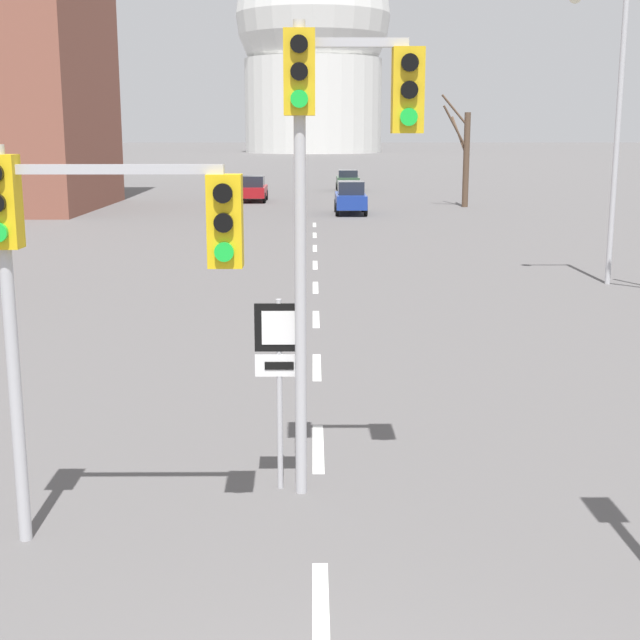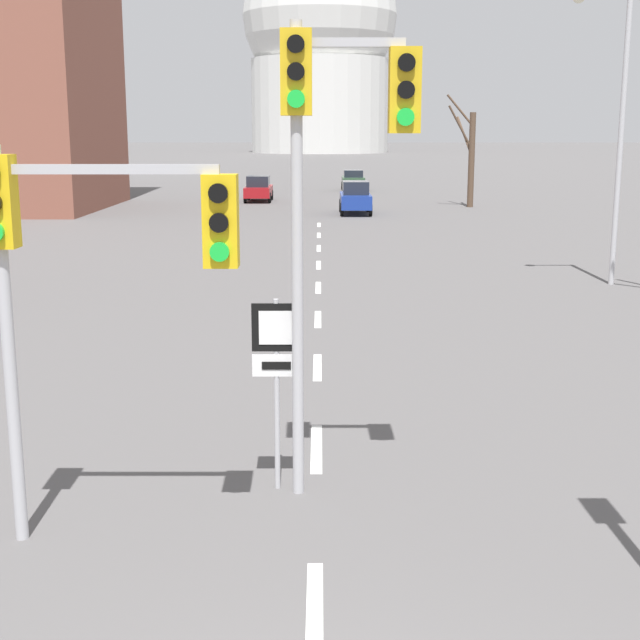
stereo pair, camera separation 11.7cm
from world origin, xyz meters
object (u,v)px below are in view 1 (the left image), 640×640
(traffic_signal_centre_tall, at_px, (335,145))
(sedan_near_left, at_px, (348,180))
(sedan_mid_centre, at_px, (351,197))
(street_lamp_right, at_px, (609,110))
(traffic_signal_near_left, at_px, (85,247))
(route_sign_post, at_px, (279,361))
(sedan_near_right, at_px, (253,189))

(traffic_signal_centre_tall, xyz_separation_m, sedan_near_left, (2.44, 59.40, -3.49))
(sedan_mid_centre, bearing_deg, street_lamp_right, -74.59)
(traffic_signal_near_left, xyz_separation_m, route_sign_post, (1.95, 1.44, -1.61))
(sedan_near_left, bearing_deg, traffic_signal_centre_tall, -92.35)
(traffic_signal_centre_tall, height_order, sedan_near_right, traffic_signal_centre_tall)
(sedan_near_left, bearing_deg, route_sign_post, -93.01)
(sedan_mid_centre, bearing_deg, route_sign_post, -93.67)
(route_sign_post, relative_size, street_lamp_right, 0.29)
(traffic_signal_centre_tall, relative_size, sedan_near_left, 1.37)
(route_sign_post, bearing_deg, traffic_signal_near_left, -143.52)
(traffic_signal_centre_tall, xyz_separation_m, sedan_mid_centre, (1.82, 39.09, -3.39))
(sedan_near_left, distance_m, sedan_mid_centre, 20.32)
(street_lamp_right, height_order, sedan_near_left, street_lamp_right)
(traffic_signal_centre_tall, xyz_separation_m, traffic_signal_near_left, (-2.63, -1.31, -1.02))
(traffic_signal_near_left, xyz_separation_m, street_lamp_right, (10.89, 17.00, 1.79))
(traffic_signal_centre_tall, height_order, street_lamp_right, street_lamp_right)
(sedan_near_right, bearing_deg, traffic_signal_near_left, -88.22)
(route_sign_post, bearing_deg, street_lamp_right, 60.10)
(street_lamp_right, height_order, sedan_mid_centre, street_lamp_right)
(traffic_signal_near_left, bearing_deg, traffic_signal_centre_tall, 26.46)
(sedan_near_right, distance_m, sedan_mid_centre, 10.97)
(traffic_signal_near_left, relative_size, route_sign_post, 1.76)
(sedan_near_right, bearing_deg, route_sign_post, -85.85)
(traffic_signal_near_left, xyz_separation_m, sedan_near_right, (-1.54, 49.58, -2.44))
(sedan_near_left, height_order, sedan_near_right, sedan_near_right)
(sedan_near_left, relative_size, sedan_near_right, 0.95)
(traffic_signal_near_left, xyz_separation_m, sedan_near_left, (5.06, 60.71, -2.47))
(route_sign_post, height_order, sedan_near_right, route_sign_post)
(traffic_signal_near_left, bearing_deg, sedan_near_left, 85.23)
(traffic_signal_near_left, xyz_separation_m, sedan_mid_centre, (4.45, 40.39, -2.37))
(street_lamp_right, bearing_deg, sedan_near_right, 110.90)
(sedan_near_right, height_order, sedan_mid_centre, sedan_mid_centre)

